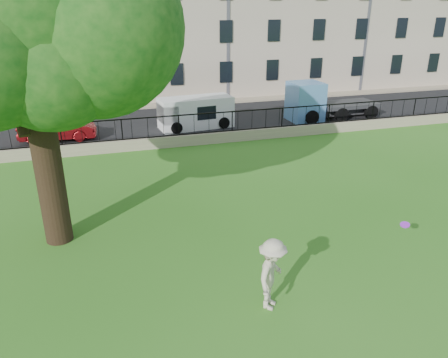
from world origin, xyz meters
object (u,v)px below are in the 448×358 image
object	(u,v)px
red_sedan	(58,129)
white_van	(196,113)
blue_truck	(332,100)
man	(272,275)
tree	(17,4)
frisbee	(405,225)

from	to	relation	value
red_sedan	white_van	world-z (taller)	white_van
red_sedan	blue_truck	size ratio (longest dim) A/B	0.69
blue_truck	man	bearing A→B (deg)	-125.04
red_sedan	blue_truck	xyz separation A→B (m)	(17.30, 0.10, 0.57)
man	blue_truck	distance (m)	20.46
man	blue_truck	bearing A→B (deg)	4.93
man	red_sedan	distance (m)	18.00
tree	man	world-z (taller)	tree
man	frisbee	distance (m)	4.43
man	blue_truck	size ratio (longest dim) A/B	0.33
tree	frisbee	distance (m)	12.42
tree	red_sedan	distance (m)	13.45
tree	blue_truck	distance (m)	21.44
red_sedan	white_van	distance (m)	8.10
frisbee	blue_truck	world-z (taller)	blue_truck
man	red_sedan	xyz separation A→B (m)	(-6.01, 16.96, -0.30)
tree	blue_truck	bearing A→B (deg)	35.04
frisbee	red_sedan	world-z (taller)	frisbee
man	white_van	bearing A→B (deg)	31.61
man	red_sedan	world-z (taller)	man
blue_truck	white_van	bearing A→B (deg)	176.58
man	blue_truck	world-z (taller)	blue_truck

